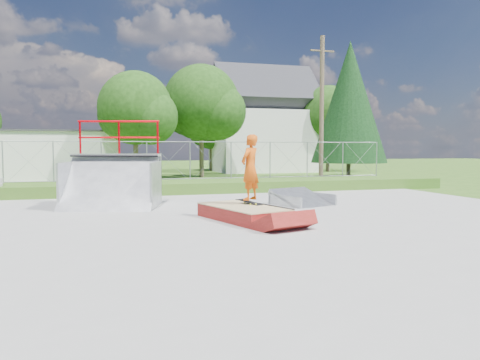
% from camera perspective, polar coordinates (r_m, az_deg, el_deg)
% --- Properties ---
extents(ground, '(120.00, 120.00, 0.00)m').
position_cam_1_polar(ground, '(12.08, 2.83, -5.63)').
color(ground, '#355E1B').
rests_on(ground, ground).
extents(concrete_pad, '(20.00, 16.00, 0.04)m').
position_cam_1_polar(concrete_pad, '(12.08, 2.83, -5.54)').
color(concrete_pad, '#9A9A97').
rests_on(concrete_pad, ground).
extents(grass_berm, '(24.00, 3.00, 0.50)m').
position_cam_1_polar(grass_berm, '(21.19, -5.61, -0.81)').
color(grass_berm, '#355E1B').
rests_on(grass_berm, ground).
extents(grind_box, '(2.10, 3.07, 0.42)m').
position_cam_1_polar(grind_box, '(12.86, 0.33, -4.10)').
color(grind_box, maroon).
rests_on(grind_box, concrete_pad).
extents(quarter_pipe, '(3.51, 3.19, 2.96)m').
position_cam_1_polar(quarter_pipe, '(16.01, -15.46, 1.93)').
color(quarter_pipe, gray).
rests_on(quarter_pipe, concrete_pad).
extents(flat_bank_ramp, '(2.13, 2.20, 0.51)m').
position_cam_1_polar(flat_bank_ramp, '(16.40, 7.64, -2.22)').
color(flat_bank_ramp, gray).
rests_on(flat_bank_ramp, concrete_pad).
extents(skateboard, '(0.57, 0.80, 0.13)m').
position_cam_1_polar(skateboard, '(13.24, 1.23, -2.76)').
color(skateboard, black).
rests_on(skateboard, grind_box).
extents(skater, '(0.80, 0.78, 1.85)m').
position_cam_1_polar(skater, '(13.16, 1.24, 1.23)').
color(skater, '#DD540F').
rests_on(skater, grind_box).
extents(chain_link_fence, '(20.00, 0.06, 1.80)m').
position_cam_1_polar(chain_link_fence, '(22.11, -6.11, 2.37)').
color(chain_link_fence, gray).
rests_on(chain_link_fence, grass_berm).
extents(utility_building_flat, '(10.00, 6.00, 3.00)m').
position_cam_1_polar(utility_building_flat, '(33.51, -23.33, 2.78)').
color(utility_building_flat, white).
rests_on(utility_building_flat, ground).
extents(gable_house, '(8.40, 6.08, 8.94)m').
position_cam_1_polar(gable_house, '(39.47, 2.84, 6.63)').
color(gable_house, white).
rests_on(gable_house, ground).
extents(utility_pole, '(0.24, 0.24, 8.00)m').
position_cam_1_polar(utility_pole, '(25.97, 9.92, 8.31)').
color(utility_pole, '#4F3D32').
rests_on(utility_pole, ground).
extents(tree_left_near, '(4.76, 4.48, 6.65)m').
position_cam_1_polar(tree_left_near, '(29.25, -12.14, 8.26)').
color(tree_left_near, '#4F3D32').
rests_on(tree_left_near, ground).
extents(tree_center, '(5.44, 5.12, 7.60)m').
position_cam_1_polar(tree_center, '(31.90, -4.17, 9.07)').
color(tree_center, '#4F3D32').
rests_on(tree_center, ground).
extents(tree_right_far, '(5.10, 4.80, 7.12)m').
position_cam_1_polar(tree_right_far, '(39.58, 11.18, 7.58)').
color(tree_right_far, '#4F3D32').
rests_on(tree_right_far, ground).
extents(tree_back_mid, '(4.08, 3.84, 5.70)m').
position_cam_1_polar(tree_back_mid, '(40.19, -3.18, 6.29)').
color(tree_back_mid, '#4F3D32').
rests_on(tree_back_mid, ground).
extents(conifer_tree, '(5.04, 5.04, 9.10)m').
position_cam_1_polar(conifer_tree, '(32.56, 13.21, 9.23)').
color(conifer_tree, '#4F3D32').
rests_on(conifer_tree, ground).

